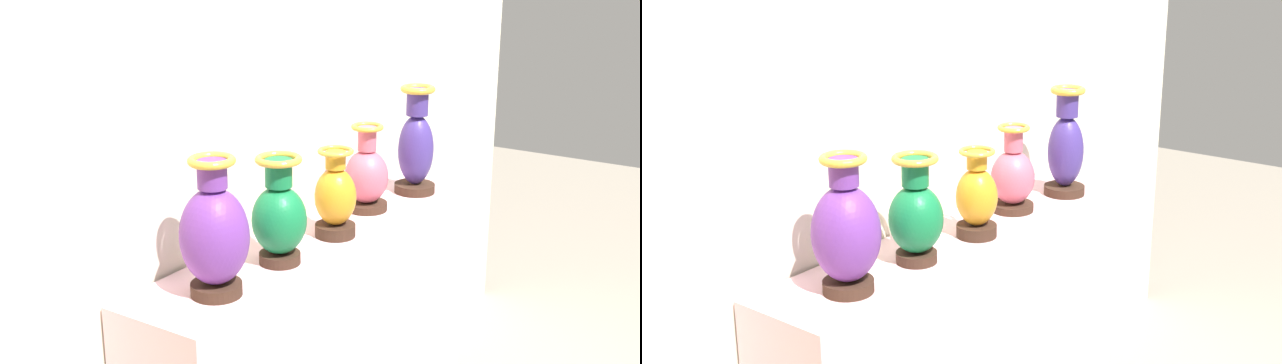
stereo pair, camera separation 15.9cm
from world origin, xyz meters
TOP-DOWN VIEW (x-y plane):
  - back_wall at (-0.00, 0.22)m, footprint 3.71×0.14m
  - vase_violet at (-0.55, -0.03)m, footprint 0.18×0.18m
  - vase_emerald at (-0.28, -0.04)m, footprint 0.16×0.16m
  - vase_amber at (0.00, -0.06)m, footprint 0.13×0.13m
  - vase_rose at (0.28, -0.01)m, footprint 0.15×0.15m
  - vase_indigo at (0.54, -0.05)m, footprint 0.15×0.15m

SIDE VIEW (x-z plane):
  - vase_rose at x=0.28m, z-range 0.94..1.24m
  - vase_amber at x=0.00m, z-range 0.95..1.23m
  - vase_emerald at x=-0.28m, z-range 0.95..1.27m
  - vase_violet at x=-0.55m, z-range 0.94..1.32m
  - vase_indigo at x=0.54m, z-range 0.94..1.34m
  - back_wall at x=0.00m, z-range 0.03..2.74m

